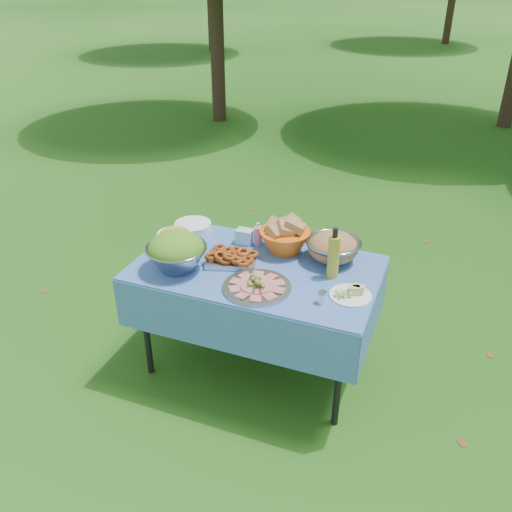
% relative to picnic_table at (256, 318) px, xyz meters
% --- Properties ---
extents(ground, '(80.00, 80.00, 0.00)m').
position_rel_picnic_table_xyz_m(ground, '(0.00, 0.00, -0.38)').
color(ground, '#0E3209').
rests_on(ground, ground).
extents(picnic_table, '(1.46, 0.86, 0.76)m').
position_rel_picnic_table_xyz_m(picnic_table, '(0.00, 0.00, 0.00)').
color(picnic_table, '#79AEE9').
rests_on(picnic_table, ground).
extents(salad_bowl, '(0.46, 0.46, 0.24)m').
position_rel_picnic_table_xyz_m(salad_bowl, '(-0.43, -0.20, 0.50)').
color(salad_bowl, gray).
rests_on(salad_bowl, picnic_table).
extents(pasta_bowl_white, '(0.29, 0.29, 0.12)m').
position_rel_picnic_table_xyz_m(pasta_bowl_white, '(-0.59, 0.07, 0.44)').
color(pasta_bowl_white, white).
rests_on(pasta_bowl_white, picnic_table).
extents(plate_stack, '(0.33, 0.33, 0.06)m').
position_rel_picnic_table_xyz_m(plate_stack, '(-0.58, 0.30, 0.41)').
color(plate_stack, white).
rests_on(plate_stack, picnic_table).
extents(wipes_box, '(0.11, 0.08, 0.10)m').
position_rel_picnic_table_xyz_m(wipes_box, '(-0.18, 0.26, 0.43)').
color(wipes_box, '#9BDFEF').
rests_on(wipes_box, picnic_table).
extents(sanitizer_bottle, '(0.06, 0.06, 0.15)m').
position_rel_picnic_table_xyz_m(sanitizer_bottle, '(-0.09, 0.27, 0.46)').
color(sanitizer_bottle, pink).
rests_on(sanitizer_bottle, picnic_table).
extents(bread_bowl, '(0.42, 0.42, 0.21)m').
position_rel_picnic_table_xyz_m(bread_bowl, '(0.09, 0.26, 0.49)').
color(bread_bowl, orange).
rests_on(bread_bowl, picnic_table).
extents(pasta_bowl_steel, '(0.42, 0.42, 0.18)m').
position_rel_picnic_table_xyz_m(pasta_bowl_steel, '(0.41, 0.25, 0.47)').
color(pasta_bowl_steel, gray).
rests_on(pasta_bowl_steel, picnic_table).
extents(fried_tray, '(0.35, 0.29, 0.07)m').
position_rel_picnic_table_xyz_m(fried_tray, '(-0.16, -0.01, 0.42)').
color(fried_tray, '#B3B3B7').
rests_on(fried_tray, picnic_table).
extents(charcuterie_platter, '(0.48, 0.48, 0.09)m').
position_rel_picnic_table_xyz_m(charcuterie_platter, '(0.09, -0.22, 0.43)').
color(charcuterie_platter, '#A5A5AB').
rests_on(charcuterie_platter, picnic_table).
extents(oil_bottle, '(0.07, 0.07, 0.31)m').
position_rel_picnic_table_xyz_m(oil_bottle, '(0.46, 0.06, 0.54)').
color(oil_bottle, '#ADA025').
rests_on(oil_bottle, picnic_table).
extents(cheese_plate, '(0.28, 0.28, 0.06)m').
position_rel_picnic_table_xyz_m(cheese_plate, '(0.60, -0.11, 0.41)').
color(cheese_plate, white).
rests_on(cheese_plate, picnic_table).
extents(shaker, '(0.05, 0.05, 0.07)m').
position_rel_picnic_table_xyz_m(shaker, '(0.47, -0.23, 0.42)').
color(shaker, white).
rests_on(shaker, picnic_table).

